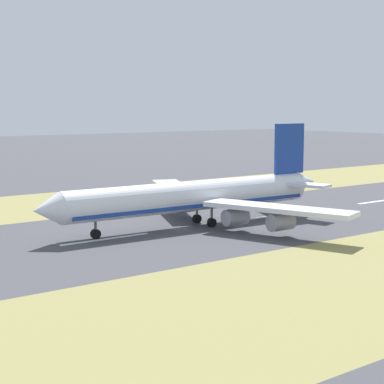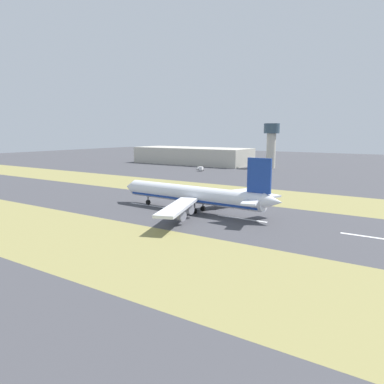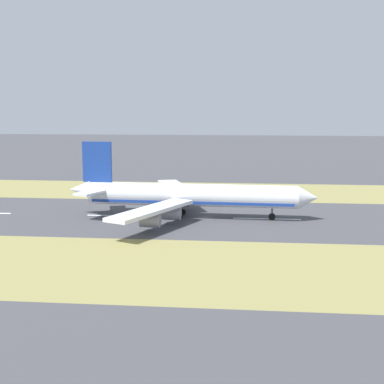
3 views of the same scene
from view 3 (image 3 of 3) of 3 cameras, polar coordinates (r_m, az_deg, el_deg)
ground_plane at (r=144.00m, az=1.40°, el=-2.74°), size 800.00×800.00×0.00m
grass_median_west at (r=188.16m, az=2.44°, el=0.10°), size 40.00×600.00×0.01m
grass_median_east at (r=100.59m, az=-0.55°, el=-8.04°), size 40.00×600.00×0.01m
centreline_dash_mid at (r=147.58m, az=-7.74°, el=-2.52°), size 1.20×18.00×0.01m
centreline_dash_far at (r=143.74m, az=7.99°, el=-2.85°), size 1.20×18.00×0.01m
airplane_main_jet at (r=142.92m, az=-0.76°, el=-0.37°), size 64.09×67.16×20.20m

